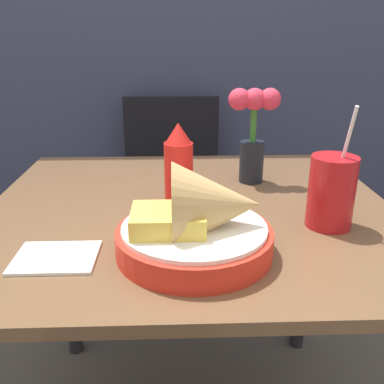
{
  "coord_description": "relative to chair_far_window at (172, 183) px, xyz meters",
  "views": [
    {
      "loc": [
        -0.03,
        -0.92,
        1.1
      ],
      "look_at": [
        0.0,
        -0.07,
        0.78
      ],
      "focal_mm": 40.0,
      "sensor_mm": 36.0,
      "label": 1
    }
  ],
  "objects": [
    {
      "name": "dining_table",
      "position": [
        0.05,
        -0.79,
        0.11
      ],
      "size": [
        0.94,
        0.86,
        0.72
      ],
      "color": "brown",
      "rests_on": "ground_plane"
    },
    {
      "name": "chair_far_window",
      "position": [
        0.0,
        0.0,
        0.0
      ],
      "size": [
        0.4,
        0.4,
        0.85
      ],
      "color": "black",
      "rests_on": "ground_plane"
    },
    {
      "name": "food_basket",
      "position": [
        0.07,
        -1.01,
        0.27
      ],
      "size": [
        0.29,
        0.29,
        0.17
      ],
      "color": "red",
      "rests_on": "dining_table"
    },
    {
      "name": "ketchup_bottle",
      "position": [
        0.03,
        -0.77,
        0.31
      ],
      "size": [
        0.07,
        0.07,
        0.19
      ],
      "color": "red",
      "rests_on": "dining_table"
    },
    {
      "name": "drink_cup",
      "position": [
        0.34,
        -0.9,
        0.29
      ],
      "size": [
        0.09,
        0.09,
        0.26
      ],
      "color": "red",
      "rests_on": "dining_table"
    },
    {
      "name": "flower_vase",
      "position": [
        0.22,
        -0.62,
        0.36
      ],
      "size": [
        0.13,
        0.06,
        0.25
      ],
      "color": "black",
      "rests_on": "dining_table"
    },
    {
      "name": "napkin",
      "position": [
        -0.2,
        -1.03,
        0.22
      ],
      "size": [
        0.15,
        0.12,
        0.01
      ],
      "color": "white",
      "rests_on": "dining_table"
    }
  ]
}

